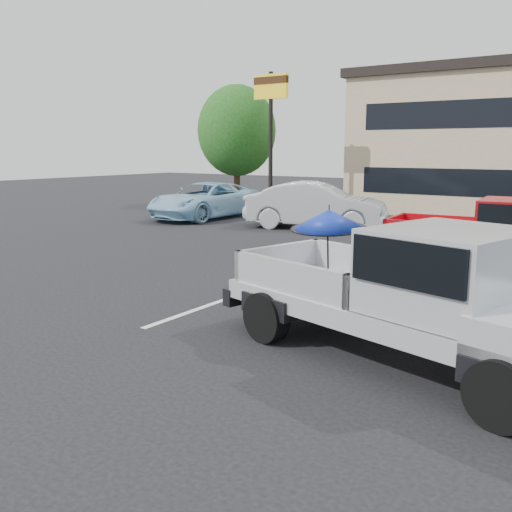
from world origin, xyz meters
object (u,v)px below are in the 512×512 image
(red_pickup, at_px, (506,232))
(blue_suv, at_px, (205,200))
(motel_sign, at_px, (271,105))
(silver_sedan, at_px, (316,205))
(tree_left, at_px, (237,131))
(silver_pickup, at_px, (431,290))

(red_pickup, height_order, blue_suv, red_pickup)
(motel_sign, height_order, red_pickup, motel_sign)
(silver_sedan, distance_m, blue_suv, 5.28)
(tree_left, distance_m, silver_sedan, 9.85)
(motel_sign, xyz_separation_m, silver_pickup, (11.30, -13.55, -3.60))
(silver_pickup, height_order, blue_suv, silver_pickup)
(silver_pickup, xyz_separation_m, silver_sedan, (-7.68, 11.02, -0.22))
(motel_sign, bearing_deg, silver_pickup, -50.18)
(red_pickup, bearing_deg, tree_left, 142.89)
(silver_sedan, relative_size, blue_suv, 0.95)
(red_pickup, bearing_deg, silver_pickup, -90.58)
(tree_left, distance_m, silver_pickup, 22.70)
(silver_sedan, height_order, blue_suv, silver_sedan)
(motel_sign, distance_m, tree_left, 5.08)
(motel_sign, relative_size, tree_left, 1.00)
(tree_left, distance_m, red_pickup, 17.89)
(red_pickup, relative_size, blue_suv, 0.99)
(silver_sedan, bearing_deg, silver_pickup, -162.57)
(silver_pickup, bearing_deg, blue_suv, 154.01)
(red_pickup, xyz_separation_m, silver_sedan, (-7.23, 4.04, -0.10))
(silver_pickup, xyz_separation_m, blue_suv, (-12.96, 11.14, -0.32))
(red_pickup, bearing_deg, silver_sedan, 146.50)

